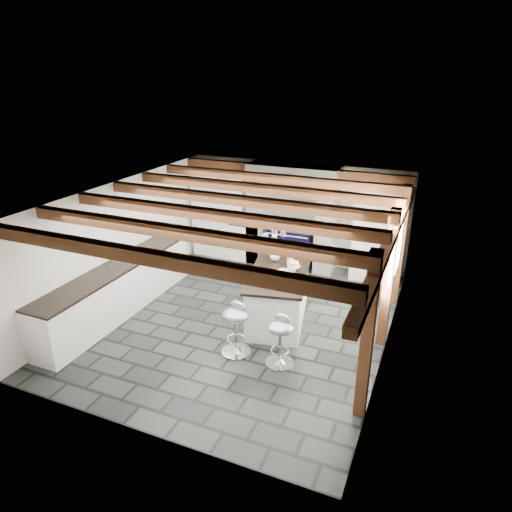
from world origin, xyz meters
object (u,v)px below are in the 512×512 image
at_px(kitchen_island, 279,295).
at_px(bar_stool_near, 280,335).
at_px(bar_stool_far, 236,323).
at_px(range_cooker, 291,246).

distance_m(kitchen_island, bar_stool_near, 1.38).
xyz_separation_m(kitchen_island, bar_stool_far, (-0.24, -1.27, 0.07)).
xyz_separation_m(kitchen_island, bar_stool_near, (0.50, -1.28, 0.03)).
bearing_deg(kitchen_island, range_cooker, 91.45).
distance_m(range_cooker, bar_stool_far, 3.67).
height_order(kitchen_island, bar_stool_near, kitchen_island).
relative_size(range_cooker, kitchen_island, 0.49).
xyz_separation_m(range_cooker, bar_stool_far, (0.35, -3.65, 0.08)).
bearing_deg(bar_stool_near, range_cooker, 114.62).
distance_m(range_cooker, bar_stool_near, 3.83).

